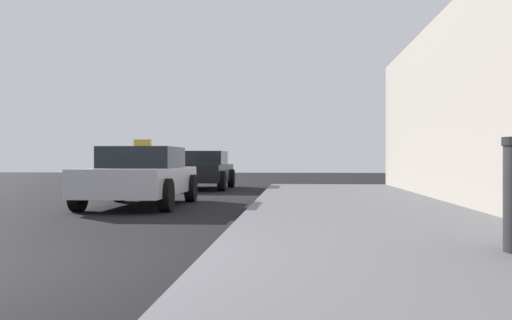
{
  "coord_description": "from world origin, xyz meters",
  "views": [
    {
      "loc": [
        2.85,
        -5.32,
        1.01
      ],
      "look_at": [
        2.39,
        1.85,
        1.0
      ],
      "focal_mm": 44.0,
      "sensor_mm": 36.0,
      "label": 1
    }
  ],
  "objects": [
    {
      "name": "sidewalk",
      "position": [
        4.0,
        0.0,
        0.07
      ],
      "size": [
        4.0,
        32.0,
        0.15
      ],
      "primitive_type": "cube",
      "color": "slate",
      "rests_on": "ground_plane"
    },
    {
      "name": "car_silver",
      "position": [
        -0.49,
        7.93,
        0.65
      ],
      "size": [
        1.93,
        4.42,
        1.43
      ],
      "rotation": [
        0.0,
        0.0,
        3.14
      ],
      "color": "#B7B7BF",
      "rests_on": "ground_plane"
    },
    {
      "name": "car_black",
      "position": [
        -0.32,
        15.51,
        0.65
      ],
      "size": [
        1.92,
        4.37,
        1.27
      ],
      "rotation": [
        0.0,
        0.0,
        3.14
      ],
      "color": "black",
      "rests_on": "ground_plane"
    }
  ]
}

